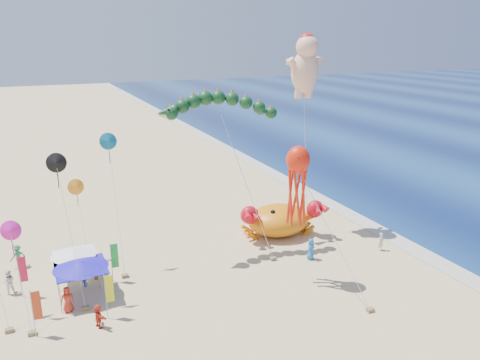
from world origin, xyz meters
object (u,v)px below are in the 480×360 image
object	(u,v)px
dragon_kite	(219,110)
canopy_blue	(81,265)
octopus_kite	(298,180)
cherub_kite	(305,64)
canopy_white	(74,253)
crab_inflatable	(279,219)

from	to	relation	value
dragon_kite	canopy_blue	xyz separation A→B (m)	(-11.89, -3.39, -9.59)
dragon_kite	octopus_kite	size ratio (longest dim) A/B	1.27
dragon_kite	cherub_kite	world-z (taller)	cherub_kite
dragon_kite	canopy_white	distance (m)	15.49
octopus_kite	canopy_blue	world-z (taller)	octopus_kite
dragon_kite	cherub_kite	xyz separation A→B (m)	(8.80, 1.47, 3.23)
octopus_kite	canopy_white	bearing A→B (deg)	157.76
crab_inflatable	canopy_blue	distance (m)	18.26
crab_inflatable	canopy_blue	bearing A→B (deg)	-167.94
canopy_white	dragon_kite	bearing A→B (deg)	5.95
cherub_kite	canopy_white	size ratio (longest dim) A/B	5.37
cherub_kite	canopy_blue	world-z (taller)	cherub_kite
octopus_kite	canopy_blue	xyz separation A→B (m)	(-14.83, 4.03, -5.44)
cherub_kite	octopus_kite	size ratio (longest dim) A/B	1.73
crab_inflatable	canopy_white	xyz separation A→B (m)	(-18.05, -1.68, 0.93)
crab_inflatable	canopy_blue	size ratio (longest dim) A/B	2.08
dragon_kite	cherub_kite	bearing A→B (deg)	9.52
crab_inflatable	canopy_white	size ratio (longest dim) A/B	2.35
crab_inflatable	octopus_kite	bearing A→B (deg)	-110.98
crab_inflatable	dragon_kite	distance (m)	12.09
dragon_kite	octopus_kite	distance (m)	8.99
dragon_kite	octopus_kite	bearing A→B (deg)	-68.35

